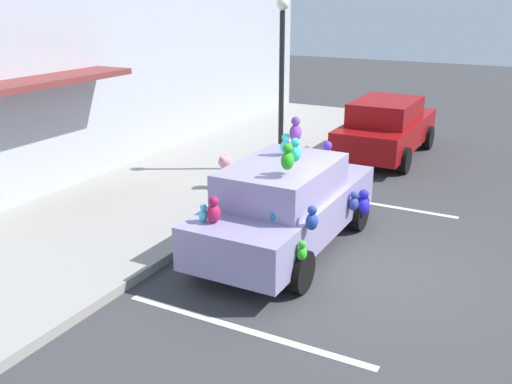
# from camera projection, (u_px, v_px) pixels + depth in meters

# --- Properties ---
(ground_plane) EXTENTS (60.00, 60.00, 0.00)m
(ground_plane) POSITION_uv_depth(u_px,v_px,m) (373.00, 271.00, 9.01)
(ground_plane) COLOR #38383A
(sidewalk) EXTENTS (24.00, 4.00, 0.15)m
(sidewalk) POSITION_uv_depth(u_px,v_px,m) (124.00, 213.00, 11.19)
(sidewalk) COLOR gray
(sidewalk) RESTS_ON ground
(storefront_building) EXTENTS (24.00, 1.25, 6.40)m
(storefront_building) POSITION_uv_depth(u_px,v_px,m) (26.00, 44.00, 11.12)
(storefront_building) COLOR #B2B7C1
(storefront_building) RESTS_ON ground
(parking_stripe_front) EXTENTS (0.12, 3.60, 0.01)m
(parking_stripe_front) POSITION_uv_depth(u_px,v_px,m) (369.00, 203.00, 11.93)
(parking_stripe_front) COLOR silver
(parking_stripe_front) RESTS_ON ground
(parking_stripe_rear) EXTENTS (0.12, 3.60, 0.01)m
(parking_stripe_rear) POSITION_uv_depth(u_px,v_px,m) (243.00, 329.00, 7.43)
(parking_stripe_rear) COLOR silver
(parking_stripe_rear) RESTS_ON ground
(plush_covered_car) EXTENTS (4.28, 1.99, 2.20)m
(plush_covered_car) POSITION_uv_depth(u_px,v_px,m) (287.00, 204.00, 9.56)
(plush_covered_car) COLOR #8F84B1
(plush_covered_car) RESTS_ON ground
(parked_sedan_behind) EXTENTS (4.27, 1.89, 1.54)m
(parked_sedan_behind) POSITION_uv_depth(u_px,v_px,m) (386.00, 127.00, 15.10)
(parked_sedan_behind) COLOR maroon
(parked_sedan_behind) RESTS_ON ground
(teddy_bear_on_sidewalk) EXTENTS (0.38, 0.32, 0.73)m
(teddy_bear_on_sidewalk) POSITION_uv_depth(u_px,v_px,m) (225.00, 173.00, 12.31)
(teddy_bear_on_sidewalk) COLOR pink
(teddy_bear_on_sidewalk) RESTS_ON sidewalk
(street_lamp_post) EXTENTS (0.28, 0.28, 3.90)m
(street_lamp_post) POSITION_uv_depth(u_px,v_px,m) (282.00, 67.00, 13.00)
(street_lamp_post) COLOR black
(street_lamp_post) RESTS_ON sidewalk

